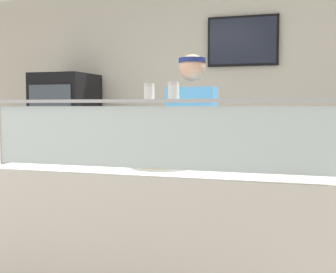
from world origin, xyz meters
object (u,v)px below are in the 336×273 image
object	(u,v)px
pizza_tray	(163,165)
pizza_server	(162,162)
pepper_flake_shaker	(174,92)
parmesan_shaker	(149,92)
worker_figure	(192,149)
drink_fridge	(66,148)

from	to	relation	value
pizza_tray	pizza_server	world-z (taller)	pizza_server
pizza_tray	pepper_flake_shaker	world-z (taller)	pepper_flake_shaker
parmesan_shaker	worker_figure	xyz separation A→B (m)	(0.00, 1.03, -0.42)
parmesan_shaker	pizza_tray	bearing A→B (deg)	94.65
parmesan_shaker	pepper_flake_shaker	size ratio (longest dim) A/B	0.93
pizza_tray	pepper_flake_shaker	bearing A→B (deg)	-63.41
pizza_server	parmesan_shaker	world-z (taller)	parmesan_shaker
pizza_tray	parmesan_shaker	bearing A→B (deg)	-85.35
pizza_server	parmesan_shaker	size ratio (longest dim) A/B	3.11
pizza_tray	parmesan_shaker	distance (m)	0.58
pizza_tray	worker_figure	bearing A→B (deg)	87.57
pizza_tray	pepper_flake_shaker	xyz separation A→B (m)	(0.17, -0.35, 0.47)
parmesan_shaker	pepper_flake_shaker	distance (m)	0.15
pizza_tray	parmesan_shaker	size ratio (longest dim) A/B	4.72
worker_figure	drink_fridge	distance (m)	2.09
pepper_flake_shaker	drink_fridge	distance (m)	2.92
pizza_server	drink_fridge	size ratio (longest dim) A/B	0.16
pizza_tray	drink_fridge	size ratio (longest dim) A/B	0.25
pizza_server	worker_figure	world-z (taller)	worker_figure
pizza_server	pepper_flake_shaker	world-z (taller)	pepper_flake_shaker
parmesan_shaker	pepper_flake_shaker	world-z (taller)	pepper_flake_shaker
pepper_flake_shaker	drink_fridge	world-z (taller)	drink_fridge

